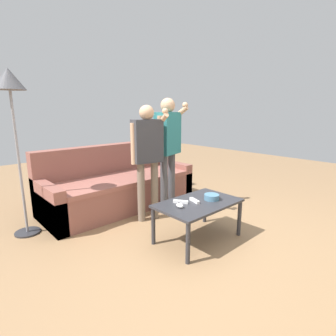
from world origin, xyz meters
TOP-DOWN VIEW (x-y plane):
  - ground_plane at (0.00, 0.00)m, footprint 12.00×12.00m
  - couch at (0.04, 1.53)m, footprint 2.19×0.89m
  - coffee_table at (0.11, 0.02)m, footprint 0.92×0.57m
  - snack_bowl at (0.28, -0.02)m, footprint 0.17×0.17m
  - game_remote_nunchuk at (-0.16, 0.04)m, footprint 0.06×0.09m
  - floor_lamp at (-1.24, 1.47)m, footprint 0.32×0.32m
  - player_right at (0.47, 0.90)m, footprint 0.50×0.31m
  - player_center at (0.06, 0.83)m, footprint 0.43×0.36m
  - game_remote_wand_near at (0.08, 0.05)m, footprint 0.08×0.16m
  - game_remote_wand_far at (-0.05, 0.13)m, footprint 0.11×0.15m
  - game_remote_wand_spare at (0.34, 0.02)m, footprint 0.12×0.15m

SIDE VIEW (x-z plane):
  - ground_plane at x=0.00m, z-range 0.00..0.00m
  - couch at x=0.04m, z-range -0.15..0.74m
  - coffee_table at x=0.11m, z-range 0.16..0.60m
  - game_remote_wand_spare at x=0.34m, z-range 0.43..0.47m
  - game_remote_wand_far at x=-0.05m, z-range 0.43..0.47m
  - game_remote_wand_near at x=0.08m, z-range 0.43..0.47m
  - game_remote_nunchuk at x=-0.16m, z-range 0.43..0.49m
  - snack_bowl at x=0.28m, z-range 0.44..0.50m
  - player_center at x=0.06m, z-range 0.19..1.66m
  - player_right at x=0.47m, z-range 0.20..1.76m
  - floor_lamp at x=-1.24m, z-range 0.66..2.49m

